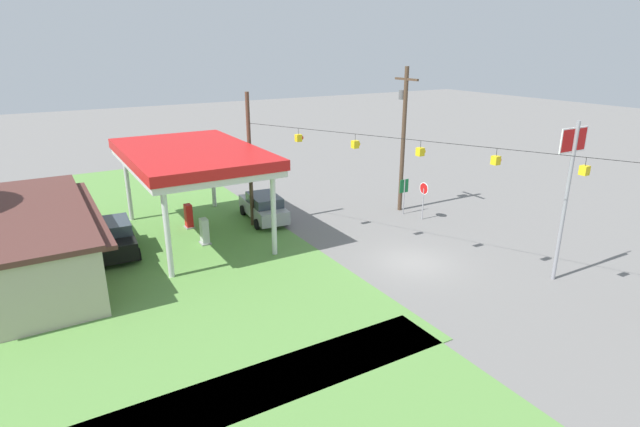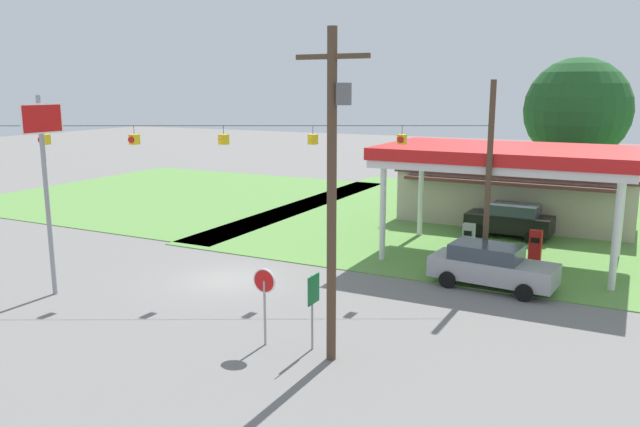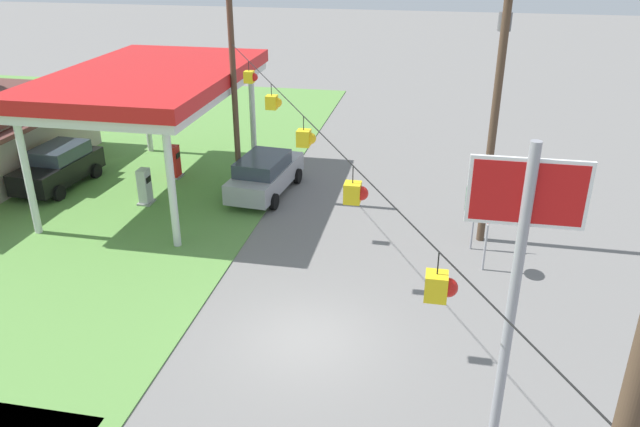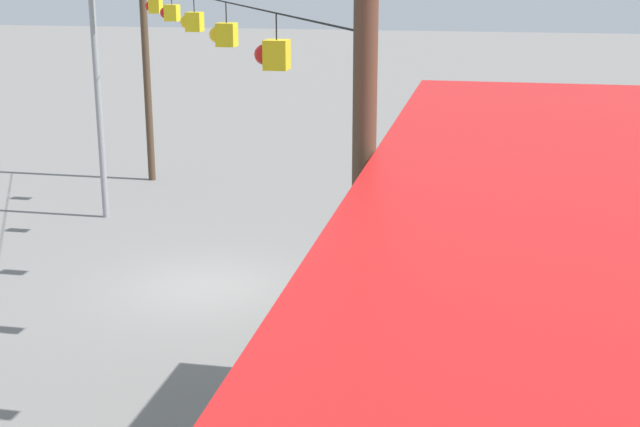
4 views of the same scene
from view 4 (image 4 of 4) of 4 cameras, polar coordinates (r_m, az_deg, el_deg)
The scene contains 3 objects.
ground_plane at distance 20.53m, azimuth -7.40°, elevation -4.67°, with size 160.00×160.00×0.00m, color slate.
stop_sign_overhead at distance 25.64m, azimuth -14.34°, elevation 11.28°, with size 0.22×1.83×7.71m.
signal_span_gantry at distance 19.42m, azimuth -7.92°, elevation 8.18°, with size 19.44×10.24×8.30m.
Camera 4 is at (18.22, 6.23, 7.12)m, focal length 50.00 mm.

